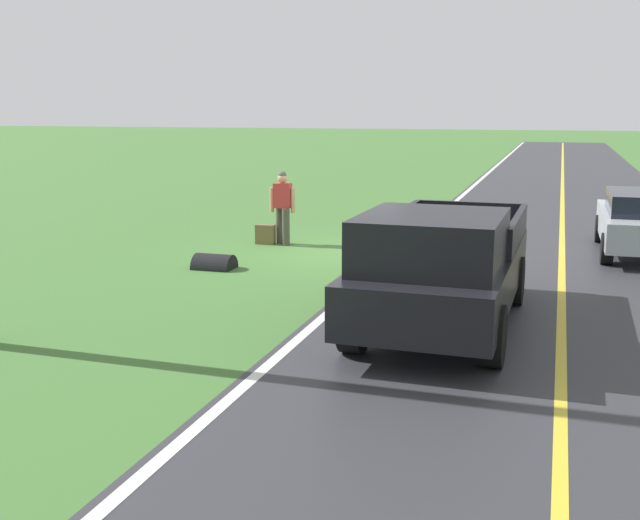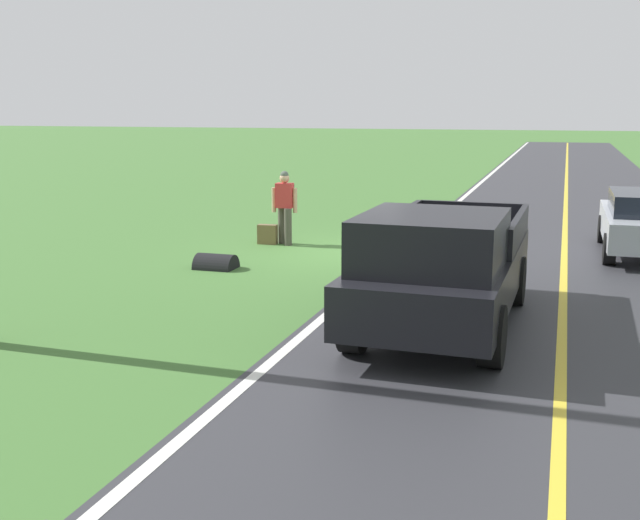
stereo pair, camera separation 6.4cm
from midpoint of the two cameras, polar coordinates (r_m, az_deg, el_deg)
ground_plane at (r=17.17m, az=2.14°, el=0.51°), size 200.00×200.00×0.00m
road_surface at (r=16.56m, az=17.81°, el=-0.42°), size 7.44×120.00×0.00m
lane_edge_line at (r=16.91m, az=5.75°, el=0.31°), size 0.16×117.60×0.00m
lane_centre_line at (r=16.56m, az=17.81°, el=-0.41°), size 0.14×117.60×0.00m
hitchhiker_walking at (r=18.17m, az=-2.52°, el=4.24°), size 0.62×0.51×1.75m
suitcase_carried at (r=18.32m, az=-3.83°, el=1.92°), size 0.47×0.23×0.47m
pickup_truck_passing at (r=11.20m, az=9.22°, el=-0.39°), size 2.19×5.44×1.82m
drainage_culvert at (r=15.67m, az=-7.63°, el=-0.62°), size 0.80×0.60×0.60m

